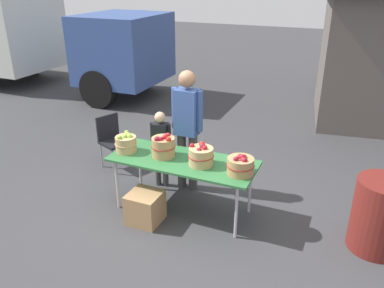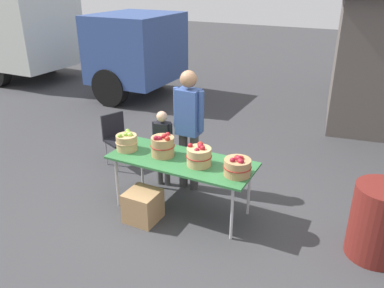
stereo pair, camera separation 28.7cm
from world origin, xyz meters
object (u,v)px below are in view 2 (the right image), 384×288
at_px(market_table, 181,163).
at_px(produce_crate, 143,206).
at_px(folding_chair, 117,136).
at_px(trash_barrel, 379,222).
at_px(apple_basket_green_0, 127,141).
at_px(apple_basket_red_2, 237,167).
at_px(child_customer, 163,143).
at_px(vendor_adult, 189,122).
at_px(box_truck, 30,29).
at_px(apple_basket_red_0, 163,146).
at_px(apple_basket_red_1, 199,156).

bearing_deg(market_table, produce_crate, -127.58).
relative_size(folding_chair, trash_barrel, 0.99).
bearing_deg(apple_basket_green_0, produce_crate, -38.39).
distance_m(apple_basket_red_2, child_customer, 1.48).
distance_m(apple_basket_green_0, vendor_adult, 0.90).
relative_size(child_customer, box_truck, 0.15).
height_order(apple_basket_green_0, folding_chair, apple_basket_green_0).
relative_size(apple_basket_red_0, box_truck, 0.04).
distance_m(apple_basket_red_1, apple_basket_red_2, 0.52).
height_order(vendor_adult, child_customer, vendor_adult).
xyz_separation_m(apple_basket_red_2, vendor_adult, (-0.98, 0.65, 0.18)).
xyz_separation_m(apple_basket_red_1, vendor_adult, (-0.46, 0.61, 0.16)).
distance_m(apple_basket_red_0, trash_barrel, 2.69).
bearing_deg(trash_barrel, apple_basket_red_1, -174.36).
height_order(vendor_adult, box_truck, box_truck).
height_order(apple_basket_red_0, trash_barrel, apple_basket_red_0).
bearing_deg(vendor_adult, trash_barrel, 171.77).
height_order(child_customer, produce_crate, child_customer).
distance_m(apple_basket_red_1, trash_barrel, 2.16).
height_order(apple_basket_green_0, apple_basket_red_2, apple_basket_green_0).
bearing_deg(produce_crate, apple_basket_green_0, 141.61).
height_order(apple_basket_red_1, folding_chair, apple_basket_red_1).
height_order(apple_basket_red_2, produce_crate, apple_basket_red_2).
relative_size(apple_basket_red_1, trash_barrel, 0.37).
height_order(apple_basket_green_0, child_customer, child_customer).
xyz_separation_m(apple_basket_green_0, folding_chair, (-0.80, 0.81, -0.36)).
distance_m(apple_basket_green_0, box_truck, 7.60).
distance_m(market_table, trash_barrel, 2.39).
distance_m(apple_basket_red_2, box_truck, 8.96).
xyz_separation_m(apple_basket_red_1, produce_crate, (-0.60, -0.40, -0.67)).
xyz_separation_m(apple_basket_red_0, child_customer, (-0.30, 0.49, -0.20)).
height_order(apple_basket_red_2, trash_barrel, apple_basket_red_2).
relative_size(apple_basket_red_1, box_truck, 0.04).
height_order(market_table, produce_crate, market_table).
relative_size(market_table, trash_barrel, 2.19).
bearing_deg(vendor_adult, apple_basket_red_2, 147.34).
xyz_separation_m(apple_basket_red_2, produce_crate, (-1.12, -0.37, -0.66)).
bearing_deg(produce_crate, folding_chair, 137.14).
distance_m(apple_basket_red_0, apple_basket_red_1, 0.54).
distance_m(market_table, box_truck, 8.26).
bearing_deg(apple_basket_red_1, vendor_adult, 126.92).
xyz_separation_m(apple_basket_red_2, child_customer, (-1.36, 0.55, -0.18)).
relative_size(apple_basket_red_0, trash_barrel, 0.37).
distance_m(vendor_adult, child_customer, 0.53).
distance_m(apple_basket_red_0, apple_basket_red_2, 1.06).
bearing_deg(vendor_adult, market_table, 109.41).
height_order(apple_basket_red_2, vendor_adult, vendor_adult).
height_order(apple_basket_green_0, apple_basket_red_1, apple_basket_red_1).
relative_size(apple_basket_red_0, produce_crate, 0.79).
xyz_separation_m(apple_basket_red_0, apple_basket_red_2, (1.06, -0.06, -0.03)).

